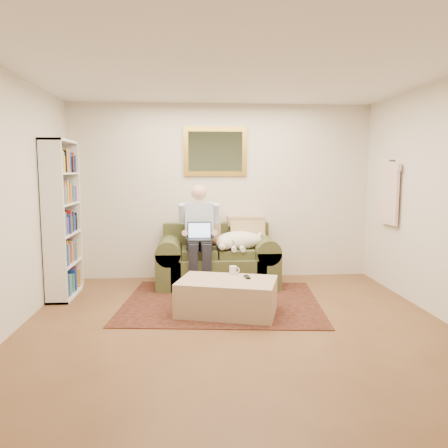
{
  "coord_description": "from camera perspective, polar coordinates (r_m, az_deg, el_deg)",
  "views": [
    {
      "loc": [
        -0.45,
        -4.06,
        1.61
      ],
      "look_at": [
        -0.05,
        1.37,
        0.95
      ],
      "focal_mm": 35.0,
      "sensor_mm": 36.0,
      "label": 1
    }
  ],
  "objects": [
    {
      "name": "laptop",
      "position": [
        5.94,
        -3.21,
        -1.47
      ],
      "size": [
        0.33,
        0.26,
        0.24
      ],
      "color": "black",
      "rests_on": "seated_man"
    },
    {
      "name": "tv_remote",
      "position": [
        5.06,
        3.04,
        -6.92
      ],
      "size": [
        0.06,
        0.15,
        0.02
      ],
      "primitive_type": "cube",
      "rotation": [
        0.0,
        0.0,
        0.09
      ],
      "color": "black",
      "rests_on": "ottoman"
    },
    {
      "name": "bookshelf",
      "position": [
        5.93,
        -20.39,
        0.57
      ],
      "size": [
        0.28,
        0.8,
        2.0
      ],
      "primitive_type": null,
      "color": "white",
      "rests_on": "room_shell"
    },
    {
      "name": "rug",
      "position": [
        5.48,
        -0.33,
        -10.13
      ],
      "size": [
        2.56,
        2.14,
        0.01
      ],
      "primitive_type": "cube",
      "rotation": [
        0.0,
        0.0,
        -0.1
      ],
      "color": "black",
      "rests_on": "room_shell"
    },
    {
      "name": "coffee_mug",
      "position": [
        5.21,
        1.16,
        -6.05
      ],
      "size": [
        0.08,
        0.08,
        0.1
      ],
      "primitive_type": "cylinder",
      "color": "white",
      "rests_on": "ottoman"
    },
    {
      "name": "sofa",
      "position": [
        6.25,
        -0.89,
        -5.26
      ],
      "size": [
        1.69,
        0.86,
        1.01
      ],
      "color": "brown",
      "rests_on": "room_shell"
    },
    {
      "name": "wall_mirror",
      "position": [
        6.55,
        -1.14,
        9.45
      ],
      "size": [
        0.94,
        0.04,
        0.72
      ],
      "color": "gold",
      "rests_on": "room_shell"
    },
    {
      "name": "hanging_shirt",
      "position": [
        6.25,
        20.79,
        4.08
      ],
      "size": [
        0.06,
        0.52,
        0.9
      ],
      "primitive_type": null,
      "color": "beige",
      "rests_on": "room_shell"
    },
    {
      "name": "ottoman",
      "position": [
        5.01,
        0.43,
        -9.47
      ],
      "size": [
        1.22,
        0.95,
        0.39
      ],
      "primitive_type": "cube",
      "rotation": [
        0.0,
        0.0,
        -0.28
      ],
      "color": "tan",
      "rests_on": "room_shell"
    },
    {
      "name": "sleeping_dog",
      "position": [
        6.13,
        1.99,
        -2.14
      ],
      "size": [
        0.7,
        0.44,
        0.26
      ],
      "primitive_type": null,
      "color": "white",
      "rests_on": "sofa"
    },
    {
      "name": "seated_man",
      "position": [
        6.01,
        -3.22,
        -1.7
      ],
      "size": [
        0.56,
        0.79,
        1.42
      ],
      "primitive_type": null,
      "color": "#8CA0D8",
      "rests_on": "sofa"
    },
    {
      "name": "room_shell",
      "position": [
        4.45,
        1.57,
        2.91
      ],
      "size": [
        4.51,
        5.0,
        2.61
      ],
      "color": "brown",
      "rests_on": "ground"
    }
  ]
}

